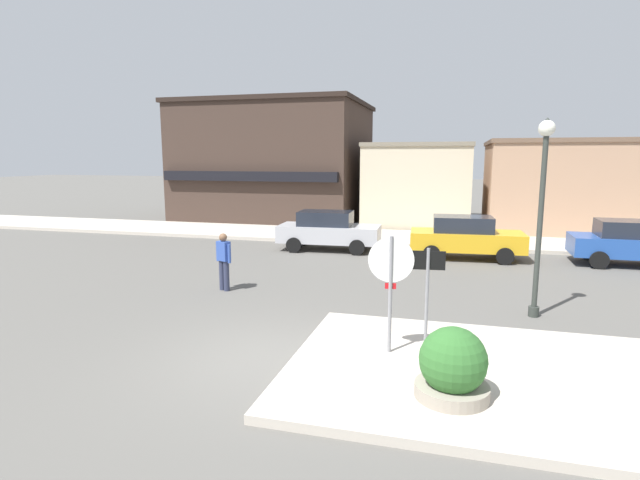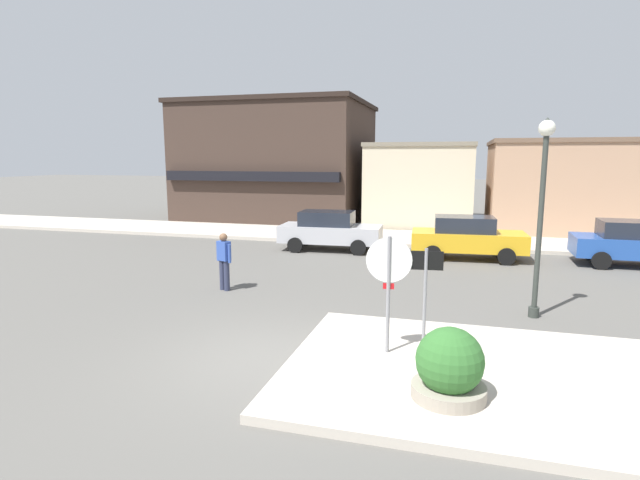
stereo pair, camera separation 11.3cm
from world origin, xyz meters
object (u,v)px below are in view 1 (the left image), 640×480
stop_sign (391,279)px  planter (452,371)px  pedestrian_crossing_near (224,260)px  one_way_sign (427,291)px  parked_car_third (634,243)px  lamp_post (542,190)px  parked_car_nearest (328,230)px  parked_car_second (465,237)px

stop_sign → planter: 2.12m
pedestrian_crossing_near → planter: bearing=-39.6°
one_way_sign → parked_car_third: size_ratio=0.52×
lamp_post → parked_car_third: (4.03, 6.82, -2.15)m
stop_sign → parked_car_nearest: size_ratio=0.56×
lamp_post → planter: bearing=-110.1°
parked_car_second → pedestrian_crossing_near: (-6.53, -6.40, 0.06)m
one_way_sign → parked_car_nearest: (-4.46, 10.26, -0.52)m
one_way_sign → lamp_post: 4.35m
lamp_post → pedestrian_crossing_near: bearing=178.5°
parked_car_second → pedestrian_crossing_near: size_ratio=2.55×
parked_car_nearest → parked_car_third: (10.77, -0.12, 0.00)m
pedestrian_crossing_near → stop_sign: bearing=-35.5°
stop_sign → parked_car_second: (1.45, 10.01, -0.71)m
stop_sign → parked_car_nearest: stop_sign is taller
lamp_post → parked_car_nearest: size_ratio=1.11×
planter → lamp_post: size_ratio=0.27×
lamp_post → parked_car_second: (-1.48, 6.61, -2.15)m
stop_sign → planter: size_ratio=1.88×
parked_car_third → parked_car_second: bearing=-177.8°
parked_car_second → parked_car_third: size_ratio=1.02×
lamp_post → parked_car_nearest: (-6.74, 6.94, -2.15)m
planter → pedestrian_crossing_near: size_ratio=0.76×
parked_car_second → stop_sign: bearing=-98.2°
parked_car_second → parked_car_third: same height
stop_sign → one_way_sign: (0.64, 0.08, -0.19)m
stop_sign → parked_car_nearest: (-3.81, 10.35, -0.71)m
stop_sign → parked_car_third: bearing=55.8°
one_way_sign → stop_sign: bearing=-172.5°
stop_sign → parked_car_third: 12.39m
one_way_sign → pedestrian_crossing_near: 6.74m
stop_sign → lamp_post: bearing=49.3°
one_way_sign → parked_car_second: one_way_sign is taller
parked_car_second → lamp_post: bearing=-77.4°
stop_sign → pedestrian_crossing_near: stop_sign is taller
planter → pedestrian_crossing_near: pedestrian_crossing_near is taller
planter → parked_car_nearest: (-4.95, 11.86, 0.25)m
parked_car_nearest → stop_sign: bearing=-69.8°
lamp_post → parked_car_second: size_ratio=1.11×
planter → parked_car_third: parked_car_third is taller
planter → pedestrian_crossing_near: (-6.21, 5.13, 0.31)m
one_way_sign → lamp_post: bearing=55.5°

